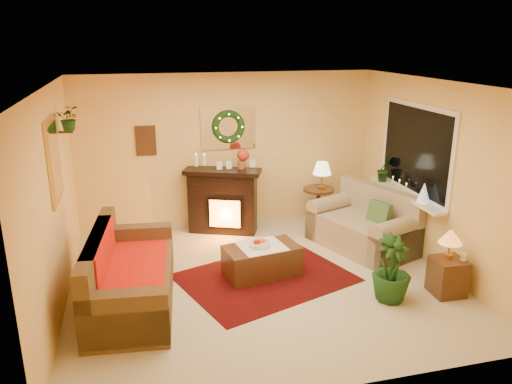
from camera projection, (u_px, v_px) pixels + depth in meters
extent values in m
plane|color=beige|center=(262.00, 281.00, 6.71)|extent=(5.00, 5.00, 0.00)
plane|color=white|center=(263.00, 84.00, 5.94)|extent=(5.00, 5.00, 0.00)
plane|color=#EFD88C|center=(228.00, 151.00, 8.41)|extent=(5.00, 5.00, 0.00)
plane|color=#EFD88C|center=(331.00, 263.00, 4.25)|extent=(5.00, 5.00, 0.00)
plane|color=#EFD88C|center=(53.00, 204.00, 5.74)|extent=(4.50, 4.50, 0.00)
plane|color=#EFD88C|center=(437.00, 176.00, 6.91)|extent=(4.50, 4.50, 0.00)
cube|color=#3E0A08|center=(265.00, 278.00, 6.79)|extent=(2.57, 2.24, 0.01)
cube|color=brown|center=(132.00, 270.00, 6.05)|extent=(1.15, 2.20, 0.91)
cube|color=#B92634|center=(131.00, 263.00, 6.21)|extent=(0.88, 1.42, 0.02)
cube|color=#301E13|center=(223.00, 200.00, 8.27)|extent=(1.16, 0.75, 1.01)
sphere|color=red|center=(243.00, 155.00, 8.14)|extent=(0.20, 0.20, 0.20)
cylinder|color=beige|center=(196.00, 160.00, 7.95)|extent=(0.06, 0.06, 0.18)
cylinder|color=silver|center=(204.00, 160.00, 7.95)|extent=(0.06, 0.06, 0.17)
cube|color=white|center=(228.00, 128.00, 8.27)|extent=(0.92, 0.02, 0.72)
torus|color=#194719|center=(229.00, 127.00, 8.23)|extent=(0.55, 0.11, 0.55)
cube|color=#381E11|center=(146.00, 141.00, 8.00)|extent=(0.32, 0.03, 0.48)
cube|color=gold|center=(54.00, 160.00, 5.89)|extent=(0.03, 0.84, 1.00)
imported|color=#194719|center=(71.00, 130.00, 6.55)|extent=(0.33, 0.28, 0.36)
cube|color=#7A6F51|center=(362.00, 222.00, 7.66)|extent=(1.42, 1.81, 0.92)
cube|color=white|center=(416.00, 150.00, 7.35)|extent=(0.03, 1.86, 1.36)
cube|color=black|center=(415.00, 150.00, 7.34)|extent=(0.02, 1.70, 1.22)
cube|color=white|center=(405.00, 194.00, 7.52)|extent=(0.22, 1.86, 0.04)
cone|color=white|center=(424.00, 193.00, 7.04)|extent=(0.19, 0.19, 0.29)
imported|color=black|center=(384.00, 170.00, 8.07)|extent=(0.29, 0.24, 0.54)
cylinder|color=black|center=(318.00, 208.00, 8.58)|extent=(0.67, 0.67, 0.68)
cone|color=#FFEFAE|center=(322.00, 177.00, 8.39)|extent=(0.31, 0.31, 0.47)
cube|color=black|center=(448.00, 274.00, 6.31)|extent=(0.40, 0.40, 0.48)
cone|color=#FCA436|center=(450.00, 239.00, 6.20)|extent=(0.29, 0.29, 0.43)
cube|color=#4B311E|center=(262.00, 261.00, 6.83)|extent=(1.07, 0.70, 0.42)
cylinder|color=beige|center=(260.00, 245.00, 6.74)|extent=(0.28, 0.28, 0.07)
imported|color=#234C26|center=(392.00, 267.00, 6.11)|extent=(1.84, 1.84, 2.53)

